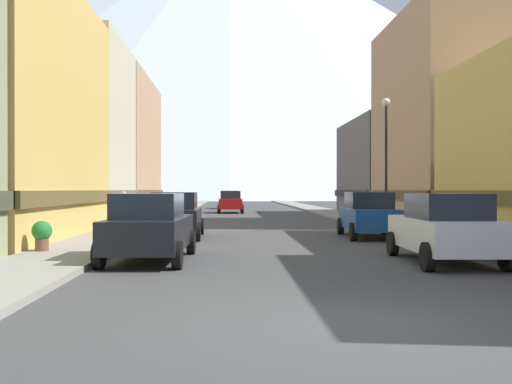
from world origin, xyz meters
TOP-DOWN VIEW (x-y plane):
  - ground_plane at (0.00, 0.00)m, footprint 400.00×400.00m
  - sidewalk_left at (-6.25, 35.00)m, footprint 2.50×100.00m
  - sidewalk_right at (6.25, 35.00)m, footprint 2.50×100.00m
  - storefront_left_2 at (-10.74, 24.63)m, footprint 6.77×8.23m
  - storefront_left_3 at (-10.94, 35.63)m, footprint 7.18×13.36m
  - storefront_right_2 at (12.17, 24.11)m, footprint 9.65×11.22m
  - storefront_right_3 at (12.30, 36.07)m, footprint 9.90×11.85m
  - car_left_0 at (-3.80, 7.48)m, footprint 2.19×4.46m
  - car_left_1 at (-3.80, 14.92)m, footprint 2.09×4.41m
  - car_right_0 at (3.80, 6.78)m, footprint 2.20×4.46m
  - car_right_1 at (3.80, 14.85)m, footprint 2.25×4.48m
  - car_driving_0 at (-1.60, 50.69)m, footprint 2.06×4.40m
  - car_driving_1 at (-1.60, 39.71)m, footprint 2.06×4.40m
  - potted_plant_1 at (-7.00, 8.81)m, footprint 0.56×0.56m
  - pedestrian_0 at (-6.25, 17.48)m, footprint 0.36×0.36m
  - streetlamp_right at (5.35, 18.13)m, footprint 0.36×0.36m
  - mountain_backdrop at (-1.53, 260.00)m, footprint 347.53×347.53m

SIDE VIEW (x-z plane):
  - ground_plane at x=0.00m, z-range 0.00..0.00m
  - sidewalk_left at x=-6.25m, z-range 0.00..0.15m
  - sidewalk_right at x=6.25m, z-range 0.00..0.15m
  - potted_plant_1 at x=-7.00m, z-range 0.21..1.06m
  - car_left_0 at x=-3.80m, z-range 0.01..1.79m
  - car_left_1 at x=-3.80m, z-range 0.01..1.79m
  - car_right_0 at x=3.80m, z-range 0.01..1.79m
  - car_right_1 at x=3.80m, z-range 0.01..1.79m
  - car_driving_0 at x=-1.60m, z-range 0.01..1.79m
  - car_driving_1 at x=-1.60m, z-range 0.01..1.79m
  - pedestrian_0 at x=-6.25m, z-range 0.09..1.74m
  - storefront_right_3 at x=12.30m, z-range -0.13..7.00m
  - streetlamp_right at x=5.35m, z-range 1.06..6.92m
  - storefront_left_3 at x=-10.94m, z-range -0.17..9.85m
  - storefront_left_2 at x=-10.74m, z-range -0.17..9.86m
  - storefront_right_2 at x=12.17m, z-range -0.18..11.31m
  - mountain_backdrop at x=-1.53m, z-range 0.00..126.22m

